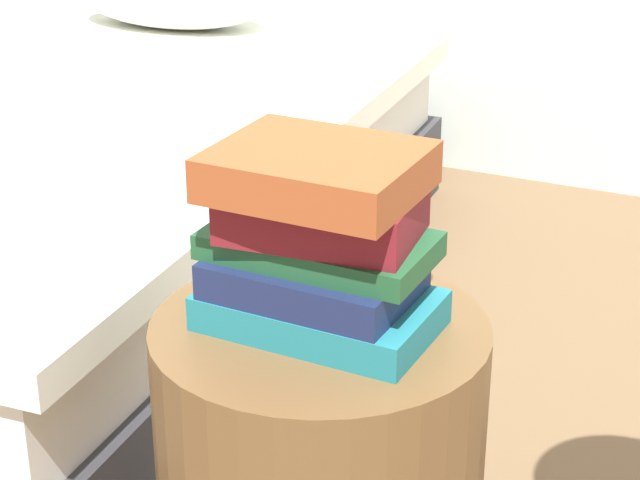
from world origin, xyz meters
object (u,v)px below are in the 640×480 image
at_px(book_navy, 313,276).
at_px(book_maroon, 319,211).
at_px(bed, 17,195).
at_px(book_teal, 321,309).
at_px(book_forest, 319,245).
at_px(book_rust, 314,171).

bearing_deg(book_navy, book_maroon, 56.39).
xyz_separation_m(bed, book_navy, (1.12, -0.75, 0.34)).
height_order(bed, book_teal, bed).
relative_size(book_forest, book_rust, 1.16).
relative_size(book_teal, book_rust, 1.19).
height_order(book_navy, book_rust, book_rust).
height_order(bed, book_maroon, book_maroon).
height_order(book_teal, book_maroon, book_maroon).
bearing_deg(book_forest, book_maroon, -69.44).
bearing_deg(book_maroon, bed, 141.51).
height_order(book_teal, book_navy, book_navy).
bearing_deg(book_teal, bed, 148.92).
xyz_separation_m(book_forest, book_rust, (0.00, -0.02, 0.11)).
xyz_separation_m(book_teal, book_maroon, (-0.00, 0.00, 0.14)).
relative_size(book_navy, book_forest, 0.88).
xyz_separation_m(bed, book_maroon, (1.13, -0.74, 0.43)).
bearing_deg(bed, book_navy, -36.92).
bearing_deg(book_forest, book_rust, -83.84).
height_order(bed, book_forest, book_forest).
xyz_separation_m(book_navy, book_forest, (0.00, 0.01, 0.04)).
bearing_deg(bed, book_maroon, -36.57).
distance_m(book_forest, book_rust, 0.11).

